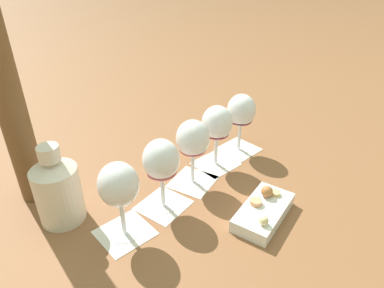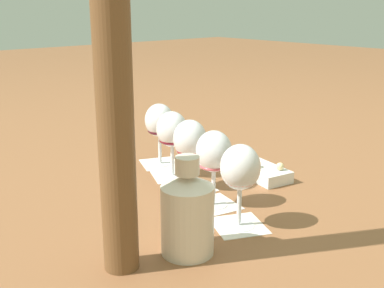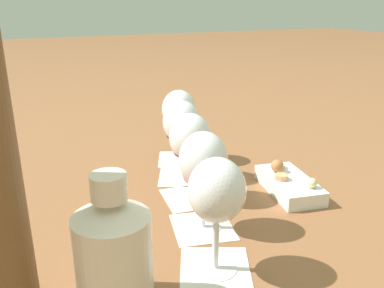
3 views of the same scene
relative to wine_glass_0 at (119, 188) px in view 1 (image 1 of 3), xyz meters
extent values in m
plane|color=brown|center=(0.22, -0.06, -0.12)|extent=(8.00, 8.00, 0.00)
cube|color=silver|center=(0.00, 0.00, -0.12)|extent=(0.14, 0.14, 0.00)
cube|color=silver|center=(0.11, -0.03, -0.12)|extent=(0.13, 0.12, 0.00)
cube|color=silver|center=(0.22, -0.07, -0.12)|extent=(0.12, 0.11, 0.00)
cube|color=silver|center=(0.33, -0.09, -0.12)|extent=(0.14, 0.14, 0.00)
cube|color=silver|center=(0.43, -0.12, -0.12)|extent=(0.14, 0.14, 0.00)
cylinder|color=white|center=(0.00, 0.00, -0.12)|extent=(0.07, 0.07, 0.01)
cylinder|color=white|center=(0.00, 0.00, -0.07)|extent=(0.01, 0.01, 0.08)
ellipsoid|color=white|center=(0.00, 0.00, 0.01)|extent=(0.08, 0.08, 0.09)
ellipsoid|color=pink|center=(0.00, 0.00, -0.02)|extent=(0.07, 0.07, 0.03)
cylinder|color=white|center=(0.11, -0.03, -0.12)|extent=(0.07, 0.07, 0.01)
cylinder|color=white|center=(0.11, -0.03, -0.07)|extent=(0.01, 0.01, 0.08)
ellipsoid|color=white|center=(0.11, -0.03, 0.01)|extent=(0.08, 0.08, 0.09)
ellipsoid|color=#CB515B|center=(0.11, -0.03, -0.02)|extent=(0.07, 0.07, 0.02)
cylinder|color=white|center=(0.22, -0.07, -0.12)|extent=(0.07, 0.07, 0.01)
cylinder|color=white|center=(0.22, -0.07, -0.07)|extent=(0.01, 0.01, 0.08)
ellipsoid|color=white|center=(0.22, -0.07, 0.01)|extent=(0.08, 0.08, 0.09)
ellipsoid|color=maroon|center=(0.22, -0.07, -0.02)|extent=(0.07, 0.07, 0.03)
cylinder|color=white|center=(0.33, -0.09, -0.12)|extent=(0.07, 0.07, 0.01)
cylinder|color=white|center=(0.33, -0.09, -0.07)|extent=(0.01, 0.01, 0.08)
ellipsoid|color=white|center=(0.33, -0.09, 0.01)|extent=(0.08, 0.08, 0.09)
ellipsoid|color=maroon|center=(0.33, -0.09, -0.02)|extent=(0.07, 0.07, 0.02)
cylinder|color=white|center=(0.43, -0.12, -0.12)|extent=(0.07, 0.07, 0.01)
cylinder|color=white|center=(0.43, -0.12, -0.07)|extent=(0.01, 0.01, 0.08)
ellipsoid|color=white|center=(0.43, -0.12, 0.01)|extent=(0.08, 0.08, 0.09)
ellipsoid|color=#4E1626|center=(0.43, -0.12, -0.02)|extent=(0.07, 0.07, 0.03)
cylinder|color=beige|center=(-0.01, 0.15, -0.06)|extent=(0.10, 0.10, 0.13)
cone|color=beige|center=(-0.01, 0.15, 0.02)|extent=(0.10, 0.10, 0.02)
cylinder|color=beige|center=(-0.01, 0.15, 0.05)|extent=(0.04, 0.04, 0.03)
cube|color=white|center=(0.16, -0.26, -0.11)|extent=(0.18, 0.11, 0.03)
sphere|color=#B2703D|center=(0.20, -0.26, -0.08)|extent=(0.03, 0.03, 0.03)
cylinder|color=tan|center=(0.17, -0.24, -0.09)|extent=(0.02, 0.02, 0.01)
sphere|color=beige|center=(0.11, -0.27, -0.08)|extent=(0.02, 0.02, 0.02)
cylinder|color=tan|center=(0.17, -0.24, -0.08)|extent=(0.03, 0.03, 0.01)
cylinder|color=#DBB775|center=(0.21, -0.27, -0.09)|extent=(0.02, 0.02, 0.01)
camera|label=1|loc=(-0.43, -0.34, 0.41)|focal=32.00mm
camera|label=2|loc=(-0.62, 0.67, 0.32)|focal=45.00mm
camera|label=3|loc=(-0.45, 0.24, 0.26)|focal=38.00mm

